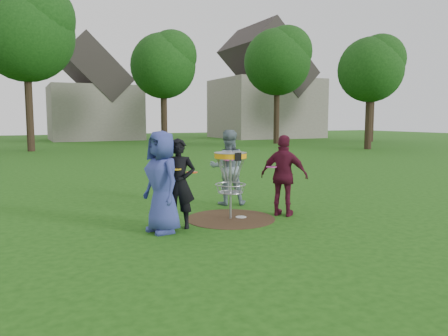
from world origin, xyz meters
name	(u,v)px	position (x,y,z in m)	size (l,w,h in m)	color
ground	(230,219)	(0.00, 0.00, 0.00)	(100.00, 100.00, 0.00)	#19470F
dirt_patch	(230,218)	(0.00, 0.00, 0.00)	(1.80, 1.80, 0.01)	#47331E
player_blue	(162,182)	(-1.55, -0.40, 0.90)	(0.88, 0.57, 1.80)	#333E8D
player_black	(179,184)	(-1.18, -0.25, 0.83)	(0.60, 0.40, 1.65)	black
player_grey	(228,167)	(0.61, 1.36, 0.88)	(0.85, 0.66, 1.75)	slate
player_maroon	(284,176)	(1.12, -0.23, 0.84)	(0.98, 0.41, 1.68)	#561329
disc_on_grass	(241,217)	(0.24, 0.00, 0.01)	(0.22, 0.22, 0.02)	silver
disc_golf_basket	(230,169)	(0.00, 0.00, 1.02)	(0.66, 0.67, 1.38)	#9EA0A5
held_discs	(219,167)	(-0.21, 0.10, 1.06)	(2.34, 1.65, 0.11)	yellow
tree_row	(88,50)	(0.44, 20.67, 6.21)	(51.20, 17.42, 9.90)	#38281C
house_row	(117,95)	(4.78, 33.07, 4.14)	(44.50, 10.65, 11.62)	gray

